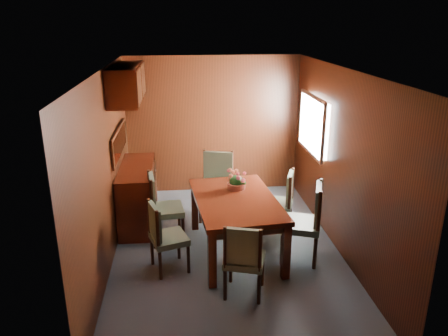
{
  "coord_description": "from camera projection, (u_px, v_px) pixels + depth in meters",
  "views": [
    {
      "loc": [
        -0.57,
        -5.21,
        2.99
      ],
      "look_at": [
        0.0,
        0.37,
        1.05
      ],
      "focal_mm": 35.0,
      "sensor_mm": 36.0,
      "label": 1
    }
  ],
  "objects": [
    {
      "name": "ground",
      "position": [
        227.0,
        250.0,
        5.93
      ],
      "size": [
        4.5,
        4.5,
        0.0
      ],
      "primitive_type": "plane",
      "color": "#3E4C55",
      "rests_on": "ground"
    },
    {
      "name": "room_shell",
      "position": [
        216.0,
        127.0,
        5.7
      ],
      "size": [
        3.06,
        4.52,
        2.41
      ],
      "color": "black",
      "rests_on": "ground"
    },
    {
      "name": "sideboard",
      "position": [
        138.0,
        195.0,
        6.61
      ],
      "size": [
        0.48,
        1.4,
        0.9
      ],
      "primitive_type": "cube",
      "color": "black",
      "rests_on": "ground"
    },
    {
      "name": "dining_table",
      "position": [
        236.0,
        206.0,
        5.69
      ],
      "size": [
        1.18,
        1.73,
        0.77
      ],
      "rotation": [
        0.0,
        0.0,
        0.1
      ],
      "color": "black",
      "rests_on": "ground"
    },
    {
      "name": "chair_left_near",
      "position": [
        163.0,
        234.0,
        5.3
      ],
      "size": [
        0.52,
        0.54,
        0.91
      ],
      "rotation": [
        0.0,
        0.0,
        -1.25
      ],
      "color": "black",
      "rests_on": "ground"
    },
    {
      "name": "chair_left_far",
      "position": [
        161.0,
        204.0,
        6.01
      ],
      "size": [
        0.51,
        0.52,
        0.99
      ],
      "rotation": [
        0.0,
        0.0,
        -1.45
      ],
      "color": "black",
      "rests_on": "ground"
    },
    {
      "name": "chair_right_near",
      "position": [
        307.0,
        218.0,
        5.53
      ],
      "size": [
        0.61,
        0.62,
        1.05
      ],
      "rotation": [
        0.0,
        0.0,
        1.24
      ],
      "color": "black",
      "rests_on": "ground"
    },
    {
      "name": "chair_right_far",
      "position": [
        282.0,
        199.0,
        6.24
      ],
      "size": [
        0.56,
        0.57,
        0.95
      ],
      "rotation": [
        0.0,
        0.0,
        1.22
      ],
      "color": "black",
      "rests_on": "ground"
    },
    {
      "name": "chair_head",
      "position": [
        244.0,
        257.0,
        4.79
      ],
      "size": [
        0.53,
        0.52,
        0.91
      ],
      "rotation": [
        0.0,
        0.0,
        -0.29
      ],
      "color": "black",
      "rests_on": "ground"
    },
    {
      "name": "chair_foot",
      "position": [
        217.0,
        182.0,
        6.76
      ],
      "size": [
        0.6,
        0.58,
        1.05
      ],
      "rotation": [
        0.0,
        0.0,
        2.9
      ],
      "color": "black",
      "rests_on": "ground"
    },
    {
      "name": "flower_centerpiece",
      "position": [
        236.0,
        180.0,
        5.95
      ],
      "size": [
        0.27,
        0.27,
        0.27
      ],
      "color": "#A14631",
      "rests_on": "dining_table"
    }
  ]
}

